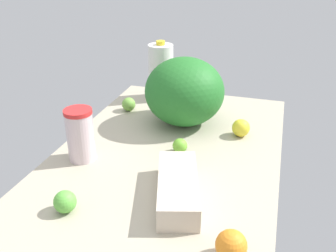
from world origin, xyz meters
TOP-DOWN VIEW (x-y plane):
  - countertop at (0.00, 0.00)cm, footprint 120.00×76.00cm
  - tumbler_cup at (12.79, -26.24)cm, footprint 9.23×9.23cm
  - egg_carton at (24.61, 10.38)cm, footprint 31.32×18.84cm
  - watermelon at (-24.78, -0.77)cm, footprint 31.23×31.23cm
  - milk_jug at (-48.67, -18.26)cm, footprint 11.44×11.44cm
  - lime_far_back at (-0.89, 4.06)cm, footprint 5.15×5.15cm
  - lime_beside_bowl at (-29.72, -26.90)cm, footprint 5.89×5.89cm
  - lime_by_jug at (39.01, -17.09)cm, footprint 6.21×6.21cm
  - lemon_loose at (-19.58, 22.69)cm, footprint 6.69×6.69cm
  - orange_near_front at (42.92, 28.07)cm, footprint 7.38×7.38cm

SIDE VIEW (x-z plane):
  - countertop at x=0.00cm, z-range 0.00..3.00cm
  - lime_far_back at x=-0.89cm, z-range 3.00..8.15cm
  - lime_beside_bowl at x=-29.72cm, z-range 3.00..8.89cm
  - lime_by_jug at x=39.01cm, z-range 3.00..9.21cm
  - lemon_loose at x=-19.58cm, z-range 3.00..9.69cm
  - egg_carton at x=24.61cm, z-range 3.00..9.95cm
  - orange_near_front at x=42.92cm, z-range 3.00..10.38cm
  - tumbler_cup at x=12.79cm, z-range 3.04..21.07cm
  - milk_jug at x=-48.67cm, z-range 2.22..29.10cm
  - watermelon at x=-24.78cm, z-range 3.00..29.81cm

